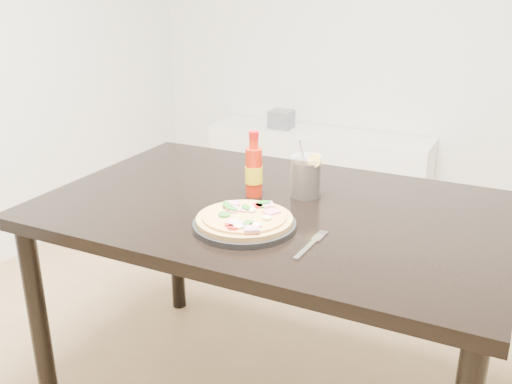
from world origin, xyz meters
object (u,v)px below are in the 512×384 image
at_px(cola_cup, 306,177).
at_px(media_console, 317,170).
at_px(hot_sauce_bottle, 254,170).
at_px(pizza, 245,218).
at_px(dining_table, 273,229).
at_px(plate, 244,225).
at_px(fork, 312,244).

height_order(cola_cup, media_console, cola_cup).
xyz_separation_m(hot_sauce_bottle, media_console, (-0.42, 1.77, -0.58)).
height_order(pizza, hot_sauce_bottle, hot_sauce_bottle).
xyz_separation_m(dining_table, hot_sauce_bottle, (-0.09, 0.04, 0.17)).
distance_m(plate, hot_sauce_bottle, 0.26).
distance_m(plate, media_console, 2.13).
height_order(hot_sauce_bottle, fork, hot_sauce_bottle).
bearing_deg(hot_sauce_bottle, fork, -41.09).
bearing_deg(fork, cola_cup, 116.68).
bearing_deg(cola_cup, media_console, 108.58).
height_order(pizza, media_console, pizza).
bearing_deg(cola_cup, plate, -101.32).
bearing_deg(fork, hot_sauce_bottle, 141.48).
distance_m(hot_sauce_bottle, fork, 0.40).
relative_size(dining_table, cola_cup, 7.40).
height_order(dining_table, cola_cup, cola_cup).
distance_m(dining_table, cola_cup, 0.19).
distance_m(pizza, fork, 0.21).
relative_size(fork, media_console, 0.13).
height_order(hot_sauce_bottle, media_console, hot_sauce_bottle).
relative_size(hot_sauce_bottle, cola_cup, 1.11).
bearing_deg(dining_table, fork, -45.91).
bearing_deg(media_console, cola_cup, -71.42).
distance_m(hot_sauce_bottle, cola_cup, 0.17).
bearing_deg(media_console, dining_table, -74.29).
relative_size(dining_table, fork, 7.42).
distance_m(cola_cup, media_console, 1.88).
relative_size(cola_cup, media_console, 0.14).
relative_size(dining_table, plate, 4.88).
bearing_deg(media_console, hot_sauce_bottle, -76.58).
relative_size(pizza, media_console, 0.19).
bearing_deg(pizza, fork, -5.72).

